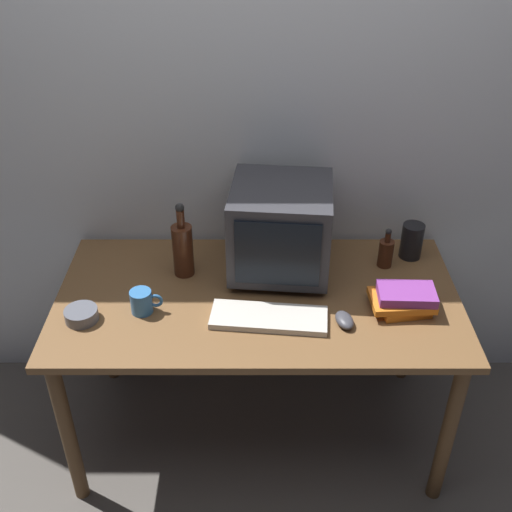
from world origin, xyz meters
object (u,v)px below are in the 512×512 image
bottle_tall (181,248)px  crt_monitor (279,229)px  mug (140,302)px  book_stack (402,299)px  metal_canister (410,241)px  computer_mouse (343,320)px  bottle_short (384,252)px  cd_spindle (79,315)px  keyboard (267,318)px

bottle_tall → crt_monitor: bearing=3.7°
crt_monitor → mug: bearing=-152.2°
book_stack → metal_canister: metal_canister is taller
crt_monitor → computer_mouse: (0.22, -0.34, -0.17)m
crt_monitor → bottle_short: (0.43, 0.03, -0.13)m
metal_canister → cd_spindle: bearing=-162.0°
bottle_tall → book_stack: 0.86m
book_stack → keyboard: bearing=-172.6°
crt_monitor → mug: 0.60m
keyboard → mug: (-0.46, 0.05, 0.03)m
crt_monitor → bottle_tall: 0.39m
keyboard → mug: bearing=179.6°
metal_canister → keyboard: bearing=-145.0°
cd_spindle → mug: bearing=12.5°
book_stack → metal_canister: 0.37m
bottle_tall → metal_canister: 0.94m
bottle_tall → metal_canister: (0.93, 0.12, -0.04)m
crt_monitor → bottle_short: crt_monitor is taller
crt_monitor → cd_spindle: bearing=-156.4°
computer_mouse → cd_spindle: (-0.95, 0.02, 0.00)m
bottle_short → mug: 0.99m
crt_monitor → bottle_tall: crt_monitor is taller
bottle_short → mug: size_ratio=1.45×
crt_monitor → mug: (-0.51, -0.27, -0.15)m
bottle_short → bottle_tall: bearing=-176.2°
bottle_short → book_stack: bearing=-86.3°
keyboard → cd_spindle: bearing=-174.4°
bottle_short → book_stack: size_ratio=0.73×
bottle_short → cd_spindle: size_ratio=1.45×
keyboard → metal_canister: (0.59, 0.42, 0.06)m
computer_mouse → keyboard: bearing=161.7°
bottle_short → metal_canister: bearing=29.7°
computer_mouse → bottle_short: 0.43m
crt_monitor → bottle_short: bearing=4.0°
crt_monitor → keyboard: size_ratio=1.00×
crt_monitor → computer_mouse: size_ratio=4.18×
book_stack → cd_spindle: book_stack is taller
computer_mouse → mug: size_ratio=0.83×
bottle_tall → cd_spindle: 0.46m
metal_canister → bottle_tall: bearing=-172.6°
computer_mouse → crt_monitor: bearing=109.1°
mug → metal_canister: (1.06, 0.37, 0.03)m
mug → bottle_tall: bearing=62.2°
computer_mouse → cd_spindle: size_ratio=0.83×
computer_mouse → book_stack: 0.24m
crt_monitor → metal_canister: crt_monitor is taller
book_stack → mug: size_ratio=1.98×
mug → cd_spindle: 0.22m
cd_spindle → metal_canister: bearing=18.0°
crt_monitor → bottle_tall: (-0.38, -0.02, -0.07)m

